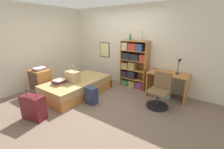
% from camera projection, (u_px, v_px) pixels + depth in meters
% --- Properties ---
extents(ground_plane, '(14.00, 14.00, 0.00)m').
position_uv_depth(ground_plane, '(95.00, 99.00, 4.18)').
color(ground_plane, '#756051').
extents(wall_back, '(10.00, 0.09, 2.60)m').
position_uv_depth(wall_back, '(125.00, 46.00, 5.07)').
color(wall_back, beige).
rests_on(wall_back, ground_plane).
extents(wall_left, '(0.06, 10.00, 2.60)m').
position_uv_depth(wall_left, '(44.00, 47.00, 4.99)').
color(wall_left, beige).
rests_on(wall_left, ground_plane).
extents(bed, '(1.11, 2.00, 0.43)m').
position_uv_depth(bed, '(78.00, 87.00, 4.50)').
color(bed, '#B77538').
rests_on(bed, ground_plane).
extents(handbag, '(0.38, 0.24, 0.49)m').
position_uv_depth(handbag, '(73.00, 76.00, 4.23)').
color(handbag, tan).
rests_on(handbag, bed).
extents(book_stack_on_bed, '(0.31, 0.36, 0.13)m').
position_uv_depth(book_stack_on_bed, '(59.00, 82.00, 4.09)').
color(book_stack_on_bed, '#99894C').
rests_on(book_stack_on_bed, bed).
extents(suitcase, '(0.54, 0.36, 0.67)m').
position_uv_depth(suitcase, '(34.00, 107.00, 3.21)').
color(suitcase, '#5B191E').
rests_on(suitcase, ground_plane).
extents(dresser, '(0.53, 0.45, 0.72)m').
position_uv_depth(dresser, '(41.00, 82.00, 4.47)').
color(dresser, '#B77538').
rests_on(dresser, ground_plane).
extents(magazine_pile_on_dresser, '(0.33, 0.39, 0.07)m').
position_uv_depth(magazine_pile_on_dresser, '(39.00, 69.00, 4.37)').
color(magazine_pile_on_dresser, silver).
rests_on(magazine_pile_on_dresser, dresser).
extents(bookcase, '(0.86, 0.35, 1.52)m').
position_uv_depth(bookcase, '(133.00, 65.00, 4.83)').
color(bookcase, '#B77538').
rests_on(bookcase, ground_plane).
extents(bottle_green, '(0.07, 0.07, 0.23)m').
position_uv_depth(bottle_green, '(130.00, 38.00, 4.66)').
color(bottle_green, '#1E6B2D').
rests_on(bottle_green, bookcase).
extents(bottle_brown, '(0.06, 0.06, 0.28)m').
position_uv_depth(bottle_brown, '(142.00, 37.00, 4.47)').
color(bottle_brown, '#B7BCC1').
rests_on(bottle_brown, bookcase).
extents(desk, '(1.06, 0.58, 0.71)m').
position_uv_depth(desk, '(168.00, 81.00, 4.18)').
color(desk, '#B77538').
rests_on(desk, ground_plane).
extents(desk_lamp, '(0.15, 0.11, 0.47)m').
position_uv_depth(desk_lamp, '(180.00, 63.00, 3.95)').
color(desk_lamp, black).
rests_on(desk_lamp, desk).
extents(desk_chair, '(0.52, 0.52, 0.86)m').
position_uv_depth(desk_chair, '(158.00, 97.00, 3.73)').
color(desk_chair, black).
rests_on(desk_chair, ground_plane).
extents(backpack, '(0.29, 0.23, 0.45)m').
position_uv_depth(backpack, '(91.00, 96.00, 3.89)').
color(backpack, '#2D3856').
rests_on(backpack, ground_plane).
extents(waste_bin, '(0.27, 0.27, 0.29)m').
position_uv_depth(waste_bin, '(166.00, 93.00, 4.24)').
color(waste_bin, '#99C1B2').
rests_on(waste_bin, ground_plane).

